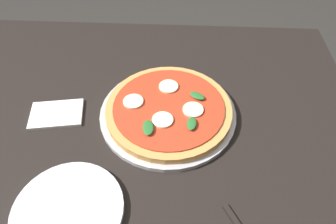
{
  "coord_description": "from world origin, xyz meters",
  "views": [
    {
      "loc": [
        -0.09,
        0.5,
        1.3
      ],
      "look_at": [
        -0.07,
        -0.03,
        0.72
      ],
      "focal_mm": 33.17,
      "sensor_mm": 36.0,
      "label": 1
    }
  ],
  "objects": [
    {
      "name": "plate_white",
      "position": [
        0.12,
        0.24,
        0.72
      ],
      "size": [
        0.22,
        0.22,
        0.01
      ],
      "primitive_type": "cylinder",
      "color": "white",
      "rests_on": "dining_table"
    },
    {
      "name": "dining_table",
      "position": [
        0.0,
        0.0,
        0.61
      ],
      "size": [
        1.12,
        0.91,
        0.71
      ],
      "color": "black",
      "rests_on": "ground_plane"
    },
    {
      "name": "pizza",
      "position": [
        -0.07,
        -0.03,
        0.74
      ],
      "size": [
        0.31,
        0.31,
        0.03
      ],
      "color": "tan",
      "rests_on": "serving_tray"
    },
    {
      "name": "napkin",
      "position": [
        0.22,
        -0.01,
        0.72
      ],
      "size": [
        0.14,
        0.11,
        0.01
      ],
      "primitive_type": "cube",
      "rotation": [
        0.0,
        0.0,
        0.17
      ],
      "color": "white",
      "rests_on": "dining_table"
    },
    {
      "name": "serving_tray",
      "position": [
        -0.07,
        -0.03,
        0.72
      ],
      "size": [
        0.34,
        0.34,
        0.01
      ],
      "primitive_type": "cylinder",
      "color": "#B2B2B7",
      "rests_on": "dining_table"
    }
  ]
}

